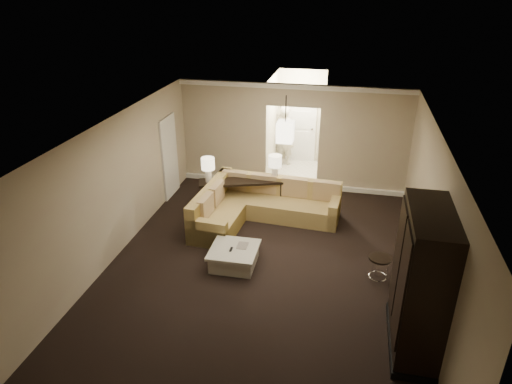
% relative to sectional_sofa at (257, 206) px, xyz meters
% --- Properties ---
extents(ground, '(8.00, 8.00, 0.00)m').
position_rel_sectional_sofa_xyz_m(ground, '(0.50, -1.90, -0.36)').
color(ground, black).
rests_on(ground, ground).
extents(wall_back, '(6.00, 0.04, 2.80)m').
position_rel_sectional_sofa_xyz_m(wall_back, '(0.50, 2.10, 1.04)').
color(wall_back, '#BDB28F').
rests_on(wall_back, ground).
extents(wall_front, '(6.00, 0.04, 2.80)m').
position_rel_sectional_sofa_xyz_m(wall_front, '(0.50, -5.90, 1.04)').
color(wall_front, '#BDB28F').
rests_on(wall_front, ground).
extents(wall_left, '(0.04, 8.00, 2.80)m').
position_rel_sectional_sofa_xyz_m(wall_left, '(-2.50, -1.90, 1.04)').
color(wall_left, '#BDB28F').
rests_on(wall_left, ground).
extents(wall_right, '(0.04, 8.00, 2.80)m').
position_rel_sectional_sofa_xyz_m(wall_right, '(3.50, -1.90, 1.04)').
color(wall_right, '#BDB28F').
rests_on(wall_right, ground).
extents(ceiling, '(6.00, 8.00, 0.02)m').
position_rel_sectional_sofa_xyz_m(ceiling, '(0.50, -1.90, 2.44)').
color(ceiling, white).
rests_on(ceiling, wall_back).
extents(crown_molding, '(6.00, 0.10, 0.12)m').
position_rel_sectional_sofa_xyz_m(crown_molding, '(0.50, 2.05, 2.37)').
color(crown_molding, white).
rests_on(crown_molding, wall_back).
extents(baseboard, '(6.00, 0.10, 0.12)m').
position_rel_sectional_sofa_xyz_m(baseboard, '(0.50, 2.05, -0.30)').
color(baseboard, white).
rests_on(baseboard, ground).
extents(side_door, '(0.05, 0.90, 2.10)m').
position_rel_sectional_sofa_xyz_m(side_door, '(-2.47, 0.90, 0.69)').
color(side_door, white).
rests_on(side_door, ground).
extents(foyer, '(1.44, 2.02, 2.80)m').
position_rel_sectional_sofa_xyz_m(foyer, '(0.50, 3.44, 0.94)').
color(foyer, beige).
rests_on(foyer, ground).
extents(sectional_sofa, '(3.17, 2.47, 0.90)m').
position_rel_sectional_sofa_xyz_m(sectional_sofa, '(0.00, 0.00, 0.00)').
color(sectional_sofa, olive).
rests_on(sectional_sofa, ground).
extents(coffee_table, '(0.94, 0.94, 0.39)m').
position_rel_sectional_sofa_xyz_m(coffee_table, '(-0.06, -1.92, -0.17)').
color(coffee_table, beige).
rests_on(coffee_table, ground).
extents(console_table, '(2.10, 1.08, 0.79)m').
position_rel_sectional_sofa_xyz_m(console_table, '(-0.46, 0.41, 0.11)').
color(console_table, black).
rests_on(console_table, ground).
extents(armoire, '(0.69, 1.61, 2.31)m').
position_rel_sectional_sofa_xyz_m(armoire, '(3.18, -3.43, 0.75)').
color(armoire, black).
rests_on(armoire, ground).
extents(drink_table, '(0.42, 0.42, 0.52)m').
position_rel_sectional_sofa_xyz_m(drink_table, '(2.73, -1.87, 0.01)').
color(drink_table, black).
rests_on(drink_table, ground).
extents(table_lamp_left, '(0.32, 0.32, 0.61)m').
position_rel_sectional_sofa_xyz_m(table_lamp_left, '(-1.21, 0.16, 0.84)').
color(table_lamp_left, white).
rests_on(table_lamp_left, console_table).
extents(table_lamp_right, '(0.32, 0.32, 0.61)m').
position_rel_sectional_sofa_xyz_m(table_lamp_right, '(0.29, 0.66, 0.84)').
color(table_lamp_right, white).
rests_on(table_lamp_right, console_table).
extents(pendant_light, '(0.38, 0.38, 1.09)m').
position_rel_sectional_sofa_xyz_m(pendant_light, '(0.50, 0.80, 1.59)').
color(pendant_light, black).
rests_on(pendant_light, ceiling).
extents(person, '(0.84, 0.69, 2.00)m').
position_rel_sectional_sofa_xyz_m(person, '(0.05, 3.70, 0.64)').
color(person, beige).
rests_on(person, ground).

